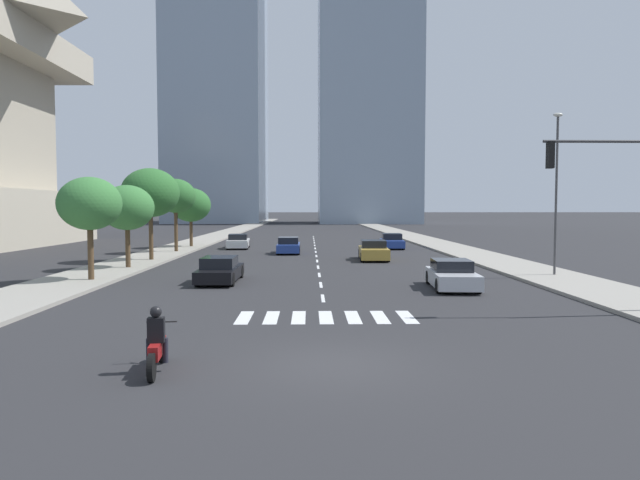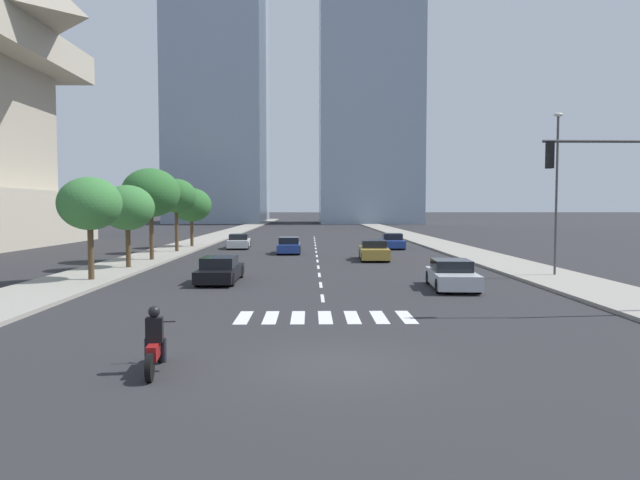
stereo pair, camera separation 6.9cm
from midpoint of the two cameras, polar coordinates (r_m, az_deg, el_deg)
The scene contains 21 objects.
ground_plane at distance 13.70m, azimuth 1.16°, elevation -12.19°, with size 800.00×800.00×0.00m, color #28282B.
sidewalk_east at distance 45.09m, azimuth 14.93°, elevation -1.39°, with size 4.00×260.00×0.15m, color gray.
sidewalk_west at distance 44.81m, azimuth -15.85°, elevation -1.43°, with size 4.00×260.00×0.15m, color gray.
crosswalk_near at distance 19.27m, azimuth 0.48°, elevation -7.64°, with size 5.85×2.29×0.01m.
lane_divider_center at distance 47.06m, azimuth -0.47°, elevation -1.18°, with size 0.14×50.00×0.01m.
motorcycle_lead at distance 13.48m, azimuth -15.96°, elevation -10.02°, with size 0.70×2.15×1.49m.
sedan_blue_0 at distance 45.42m, azimuth -3.18°, elevation -0.59°, with size 1.83×4.23×1.31m.
sedan_black_1 at distance 28.52m, azimuth -9.93°, elevation -2.97°, with size 1.84×4.79×1.25m.
sedan_gold_2 at distance 40.00m, azimuth 5.26°, elevation -1.08°, with size 2.10×4.66×1.36m.
sedan_white_3 at distance 51.44m, azimuth -8.12°, elevation -0.17°, with size 2.04×4.52×1.28m.
sedan_silver_4 at distance 26.58m, azimuth 12.85°, elevation -3.42°, with size 2.15×4.53×1.29m.
sedan_blue_5 at distance 51.40m, azimuth 7.09°, elevation -0.16°, with size 2.16×4.77×1.32m.
traffic_signal_near at distance 21.75m, azimuth 26.95°, elevation 4.57°, with size 4.07×0.28×6.09m.
street_lamp_east at distance 32.25m, azimuth 22.28°, elevation 5.29°, with size 0.50×0.24×8.33m.
street_tree_nearest at distance 29.94m, azimuth -21.88°, elevation 3.33°, with size 3.02×3.02×4.96m.
street_tree_second at distance 35.35m, azimuth -18.59°, elevation 3.03°, with size 3.08×3.08×4.79m.
street_tree_third at distance 40.13m, azimuth -16.48°, elevation 4.49°, with size 3.83×3.83×6.09m.
street_tree_fourth at distance 47.18m, azimuth -14.13°, elevation 4.23°, with size 3.16×3.16×5.74m.
street_tree_fifth at distance 52.91m, azimuth -12.69°, elevation 3.39°, with size 3.55×3.55×5.21m.
office_tower_left_skyline at distance 148.18m, azimuth -10.10°, elevation 20.46°, with size 21.56×29.34×105.57m.
office_tower_center_skyline at distance 138.47m, azimuth 4.66°, elevation 16.95°, with size 22.18×24.64×83.91m.
Camera 1 is at (-0.56, -13.19, 3.65)m, focal length 32.37 mm.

